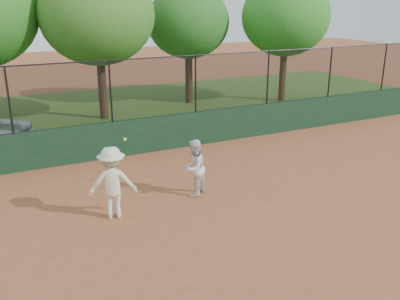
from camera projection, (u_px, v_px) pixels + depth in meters
name	position (u px, v px, depth m)	size (l,w,h in m)	color
ground	(211.00, 234.00, 9.95)	(80.00, 80.00, 0.00)	#975130
back_wall	(128.00, 138.00, 14.85)	(26.00, 0.20, 1.20)	#183620
grass_strip	(89.00, 115.00, 20.14)	(36.00, 12.00, 0.01)	#2E4C18
player_second	(194.00, 168.00, 11.71)	(0.75, 0.58, 1.54)	silver
player_main	(113.00, 183.00, 10.49)	(1.27, 0.94, 2.05)	beige
fence_assembly	(125.00, 89.00, 14.32)	(26.00, 0.06, 2.00)	black
tree_2	(97.00, 15.00, 18.25)	(4.77, 4.34, 6.43)	#452B18
tree_3	(188.00, 22.00, 21.37)	(4.01, 3.64, 5.67)	#412815
tree_4	(286.00, 17.00, 21.77)	(4.46, 4.05, 6.11)	#4C311B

